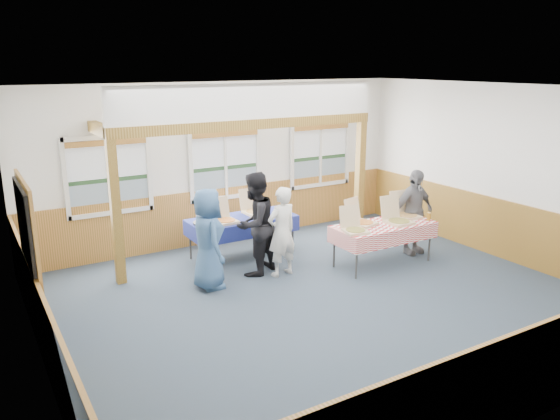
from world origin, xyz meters
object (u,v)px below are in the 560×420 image
object	(u,v)px
table_left	(242,220)
woman_black	(255,224)
woman_white	(282,232)
table_right	(384,227)
man_blue	(208,239)
person_grey	(413,212)

from	to	relation	value
table_left	woman_black	distance (m)	0.93
woman_white	table_right	bearing A→B (deg)	157.38
table_left	table_right	xyz separation A→B (m)	(2.00, -1.67, -0.00)
table_right	woman_white	xyz separation A→B (m)	(-1.84, 0.48, 0.08)
table_right	man_blue	bearing A→B (deg)	-174.19
table_left	table_right	bearing A→B (deg)	-42.30
table_left	man_blue	bearing A→B (deg)	-139.88
person_grey	woman_white	bearing A→B (deg)	171.64
table_right	person_grey	bearing A→B (deg)	28.16
table_right	woman_black	world-z (taller)	woman_black
table_right	woman_black	xyz separation A→B (m)	(-2.20, 0.78, 0.19)
table_left	man_blue	distance (m)	1.54
woman_white	woman_black	distance (m)	0.48
woman_black	person_grey	size ratio (longest dim) A/B	1.10
table_left	man_blue	xyz separation A→B (m)	(-1.13, -1.04, 0.12)
woman_black	man_blue	size ratio (longest dim) A/B	1.08
table_left	man_blue	world-z (taller)	man_blue
table_left	person_grey	size ratio (longest dim) A/B	1.24
man_blue	person_grey	world-z (taller)	man_blue
table_left	table_right	world-z (taller)	same
table_left	table_right	distance (m)	2.60
table_left	person_grey	xyz separation A→B (m)	(2.88, -1.50, 0.11)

